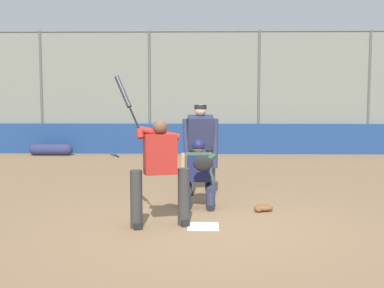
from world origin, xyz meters
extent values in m
plane|color=#846647|center=(0.00, 0.00, 0.00)|extent=(160.00, 160.00, 0.00)
cube|color=white|center=(0.00, 0.00, 0.01)|extent=(0.43, 0.43, 0.01)
cylinder|color=#515651|center=(-4.79, -8.46, 1.79)|extent=(0.08, 0.08, 3.58)
cylinder|color=#515651|center=(-1.60, -8.46, 1.79)|extent=(0.08, 0.08, 3.58)
cylinder|color=#515651|center=(1.60, -8.46, 1.79)|extent=(0.08, 0.08, 3.58)
cylinder|color=#515651|center=(4.79, -8.46, 1.79)|extent=(0.08, 0.08, 3.58)
cube|color=gray|center=(0.00, -8.46, 1.79)|extent=(15.98, 0.01, 3.58)
cylinder|color=#515651|center=(0.00, -8.46, 3.55)|extent=(15.98, 0.06, 0.06)
cube|color=navy|center=(0.00, -8.36, 0.44)|extent=(15.66, 0.18, 0.88)
cube|color=slate|center=(1.49, -10.76, 0.06)|extent=(11.18, 2.50, 0.12)
cube|color=slate|center=(1.49, -9.94, 0.22)|extent=(11.18, 0.55, 0.44)
cube|color=#B7BABC|center=(1.49, -9.94, 0.48)|extent=(11.18, 0.24, 0.08)
cube|color=slate|center=(1.49, -10.49, 0.38)|extent=(11.18, 0.55, 0.76)
cube|color=#B7BABC|center=(1.49, -10.49, 0.80)|extent=(11.18, 0.24, 0.08)
cube|color=slate|center=(1.49, -11.04, 0.54)|extent=(11.18, 0.55, 1.08)
cube|color=#B7BABC|center=(1.49, -11.04, 1.12)|extent=(11.18, 0.24, 0.08)
cube|color=slate|center=(1.49, -11.59, 0.70)|extent=(11.18, 0.55, 1.40)
cube|color=#B7BABC|center=(1.49, -11.59, 1.44)|extent=(11.18, 0.24, 0.08)
cylinder|color=#333333|center=(0.27, -0.11, 0.40)|extent=(0.17, 0.17, 0.80)
cube|color=black|center=(0.27, -0.11, 0.04)|extent=(0.18, 0.30, 0.08)
cylinder|color=#333333|center=(0.92, 0.08, 0.40)|extent=(0.17, 0.17, 0.80)
cube|color=black|center=(0.92, 0.08, 0.04)|extent=(0.18, 0.30, 0.08)
cube|color=maroon|center=(0.59, -0.02, 1.01)|extent=(0.49, 0.36, 0.55)
sphere|color=brown|center=(0.59, -0.02, 1.39)|extent=(0.20, 0.20, 0.20)
cylinder|color=maroon|center=(0.61, -0.04, 1.30)|extent=(0.57, 0.19, 0.21)
cylinder|color=maroon|center=(0.86, 0.03, 1.30)|extent=(0.15, 0.17, 0.15)
sphere|color=black|center=(0.87, 0.01, 1.36)|extent=(0.04, 0.04, 0.04)
cylinder|color=black|center=(0.95, -0.05, 1.51)|extent=(0.18, 0.16, 0.32)
cylinder|color=#28282D|center=(1.12, -0.20, 1.86)|extent=(0.29, 0.26, 0.45)
cylinder|color=#2D334C|center=(-0.11, -1.05, 0.14)|extent=(0.14, 0.14, 0.28)
cylinder|color=#2D334C|center=(-0.11, -1.24, 0.30)|extent=(0.17, 0.43, 0.22)
cube|color=black|center=(-0.11, -1.05, 0.04)|extent=(0.10, 0.26, 0.08)
cylinder|color=#2D334C|center=(0.26, -1.05, 0.14)|extent=(0.14, 0.14, 0.28)
cylinder|color=#2D334C|center=(0.27, -1.23, 0.30)|extent=(0.17, 0.43, 0.22)
cube|color=black|center=(0.26, -1.05, 0.04)|extent=(0.10, 0.26, 0.08)
cube|color=#2D5138|center=(0.08, -1.28, 0.64)|extent=(0.41, 0.34, 0.51)
cube|color=#191E47|center=(0.08, -1.14, 0.64)|extent=(0.37, 0.13, 0.42)
sphere|color=#936B4C|center=(0.08, -1.28, 0.96)|extent=(0.19, 0.19, 0.19)
sphere|color=#191E47|center=(0.08, -1.28, 1.00)|extent=(0.21, 0.21, 0.21)
cylinder|color=#2D5138|center=(-0.08, -1.06, 0.80)|extent=(0.26, 0.49, 0.15)
ellipsoid|color=black|center=(0.01, -0.83, 0.77)|extent=(0.30, 0.11, 0.24)
cylinder|color=#936B4C|center=(0.33, -1.27, 0.67)|extent=(0.09, 0.29, 0.41)
cylinder|color=#4C4C51|center=(-0.13, -2.33, 0.42)|extent=(0.17, 0.17, 0.83)
cube|color=black|center=(-0.13, -2.33, 0.04)|extent=(0.14, 0.29, 0.08)
cylinder|color=#4C4C51|center=(0.25, -2.29, 0.42)|extent=(0.17, 0.17, 0.83)
cube|color=black|center=(0.25, -2.29, 0.04)|extent=(0.14, 0.29, 0.08)
cube|color=#282D4C|center=(0.06, -2.25, 1.13)|extent=(0.49, 0.44, 0.63)
sphere|color=tan|center=(0.06, -2.25, 1.53)|extent=(0.21, 0.21, 0.21)
cylinder|color=black|center=(0.06, -2.25, 1.58)|extent=(0.22, 0.22, 0.07)
cylinder|color=#282D4C|center=(-0.21, -2.22, 0.93)|extent=(0.12, 0.23, 0.88)
cylinder|color=#282D4C|center=(0.31, -2.16, 0.93)|extent=(0.16, 0.24, 0.88)
sphere|color=black|center=(2.36, -7.35, 0.03)|extent=(0.04, 0.04, 0.04)
cylinder|color=black|center=(2.43, -7.51, 0.03)|extent=(0.16, 0.33, 0.03)
cylinder|color=#334789|center=(2.60, -7.89, 0.03)|extent=(0.25, 0.47, 0.07)
ellipsoid|color=brown|center=(-0.94, -0.96, 0.05)|extent=(0.30, 0.19, 0.11)
ellipsoid|color=brown|center=(-0.85, -0.88, 0.05)|extent=(0.11, 0.08, 0.09)
cylinder|color=navy|center=(4.38, -7.86, 0.16)|extent=(0.93, 0.33, 0.33)
sphere|color=navy|center=(3.92, -7.86, 0.16)|extent=(0.32, 0.32, 0.32)
sphere|color=navy|center=(4.85, -7.86, 0.16)|extent=(0.32, 0.32, 0.32)
camera|label=1|loc=(-0.01, 7.24, 1.91)|focal=50.00mm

